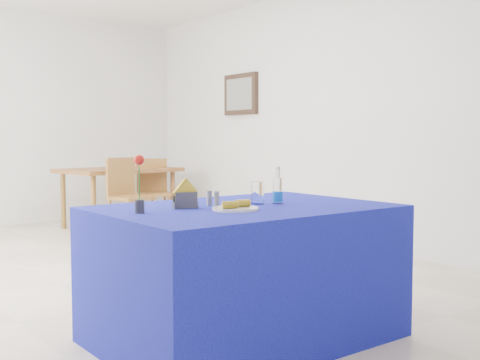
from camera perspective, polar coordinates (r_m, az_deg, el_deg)
name	(u,v)px	position (r m, az deg, el deg)	size (l,w,h in m)	color
floor	(123,275)	(5.18, -11.03, -8.80)	(7.00, 7.00, 0.00)	beige
room_shell	(120,64)	(5.09, -11.30, 10.76)	(7.00, 7.00, 7.00)	silver
picture_frame	(241,94)	(7.75, 0.09, 8.13)	(0.06, 0.64, 0.52)	black
picture_art	(239,94)	(7.73, -0.06, 8.14)	(0.02, 0.52, 0.40)	#998C66
plate	(235,209)	(3.18, -0.45, -2.75)	(0.25, 0.25, 0.01)	silver
drinking_glass	(258,193)	(3.49, 1.69, -1.21)	(0.08, 0.08, 0.13)	white
salt_shaker	(209,198)	(3.41, -2.94, -1.71)	(0.03, 0.03, 0.09)	slate
pepper_shaker	(217,199)	(3.38, -2.23, -1.77)	(0.03, 0.03, 0.09)	slate
blue_table	(244,273)	(3.45, 0.43, -8.78)	(1.60, 1.10, 0.76)	navy
water_bottle	(278,191)	(3.52, 3.60, -1.08)	(0.06, 0.06, 0.21)	white
napkin_holder	(185,199)	(3.28, -5.22, -1.84)	(0.15, 0.09, 0.17)	#35353A
rose_vase	(139,184)	(3.09, -9.52, -0.42)	(0.05, 0.05, 0.30)	#27272C
oak_table	(119,174)	(7.88, -11.40, 0.54)	(1.55, 1.12, 0.76)	brown
chair_bg_left	(127,191)	(7.14, -10.71, -1.01)	(0.49, 0.49, 0.91)	olive
chair_bg_right	(153,188)	(7.79, -8.26, -0.72)	(0.51, 0.51, 0.88)	olive
banana_pieces	(237,204)	(3.17, -0.33, -2.28)	(0.19, 0.08, 0.04)	yellow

